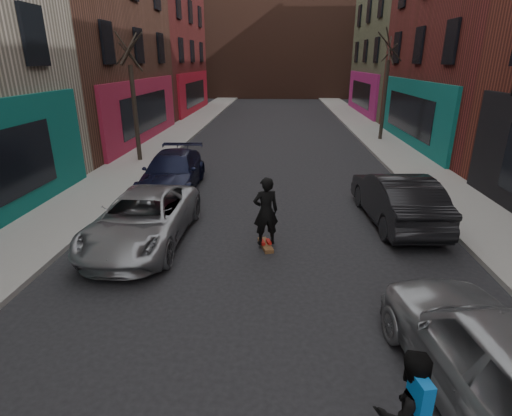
# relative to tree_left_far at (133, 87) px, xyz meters

# --- Properties ---
(sidewalk_left) EXTENTS (2.50, 84.00, 0.13)m
(sidewalk_left) POSITION_rel_tree_left_far_xyz_m (-0.05, 12.00, -3.31)
(sidewalk_left) COLOR gray
(sidewalk_left) RESTS_ON ground
(sidewalk_right) EXTENTS (2.50, 84.00, 0.13)m
(sidewalk_right) POSITION_rel_tree_left_far_xyz_m (12.45, 12.00, -3.31)
(sidewalk_right) COLOR gray
(sidewalk_right) RESTS_ON ground
(building_far) EXTENTS (40.00, 10.00, 14.00)m
(building_far) POSITION_rel_tree_left_far_xyz_m (6.20, 38.00, 3.62)
(building_far) COLOR #47281E
(building_far) RESTS_ON ground
(tree_left_far) EXTENTS (2.00, 2.00, 6.50)m
(tree_left_far) POSITION_rel_tree_left_far_xyz_m (0.00, 0.00, 0.00)
(tree_left_far) COLOR black
(tree_left_far) RESTS_ON sidewalk_left
(tree_right_far) EXTENTS (2.00, 2.00, 6.80)m
(tree_right_far) POSITION_rel_tree_left_far_xyz_m (12.40, 6.00, 0.15)
(tree_right_far) COLOR black
(tree_right_far) RESTS_ON sidewalk_right
(parked_left_far) EXTENTS (2.24, 4.73, 1.30)m
(parked_left_far) POSITION_rel_tree_left_far_xyz_m (3.00, -8.54, -2.73)
(parked_left_far) COLOR gray
(parked_left_far) RESTS_ON ground
(parked_left_end) EXTENTS (2.12, 4.76, 1.36)m
(parked_left_end) POSITION_rel_tree_left_far_xyz_m (2.63, -4.11, -2.70)
(parked_left_end) COLOR black
(parked_left_end) RESTS_ON ground
(parked_right_far) EXTENTS (2.37, 4.77, 1.56)m
(parked_right_far) POSITION_rel_tree_left_far_xyz_m (9.40, -13.55, -2.60)
(parked_right_far) COLOR gray
(parked_right_far) RESTS_ON ground
(parked_right_end) EXTENTS (1.88, 4.57, 1.47)m
(parked_right_end) POSITION_rel_tree_left_far_xyz_m (9.88, -6.72, -2.64)
(parked_right_end) COLOR black
(parked_right_end) RESTS_ON ground
(skateboard) EXTENTS (0.44, 0.83, 0.10)m
(skateboard) POSITION_rel_tree_left_far_xyz_m (6.16, -8.66, -3.33)
(skateboard) COLOR brown
(skateboard) RESTS_ON ground
(skateboarder) EXTENTS (0.73, 0.58, 1.75)m
(skateboarder) POSITION_rel_tree_left_far_xyz_m (6.16, -8.66, -2.41)
(skateboarder) COLOR black
(skateboarder) RESTS_ON skateboard
(pedestrian) EXTENTS (0.87, 0.74, 1.57)m
(pedestrian) POSITION_rel_tree_left_far_xyz_m (7.93, -14.37, -2.59)
(pedestrian) COLOR black
(pedestrian) RESTS_ON ground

